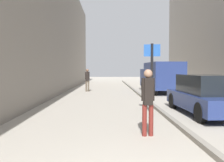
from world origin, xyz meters
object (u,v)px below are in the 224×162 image
at_px(pedestrian_mid_block, 87,78).
at_px(parked_car, 207,95).
at_px(street_sign_post, 152,72).
at_px(delivery_van, 161,76).
at_px(pedestrian_main_foreground, 148,98).

relative_size(pedestrian_mid_block, parked_car, 0.40).
height_order(parked_car, street_sign_post, street_sign_post).
bearing_deg(pedestrian_mid_block, delivery_van, 168.75).
xyz_separation_m(pedestrian_mid_block, street_sign_post, (3.18, -9.12, 0.56)).
distance_m(pedestrian_main_foreground, street_sign_post, 3.08).
relative_size(pedestrian_mid_block, street_sign_post, 0.65).
height_order(delivery_van, parked_car, delivery_van).
xyz_separation_m(delivery_van, parked_car, (-0.13, -8.31, -0.45)).
distance_m(parked_car, street_sign_post, 2.18).
distance_m(pedestrian_mid_block, street_sign_post, 9.67).
xyz_separation_m(pedestrian_main_foreground, parked_car, (2.65, 2.86, -0.24)).
height_order(delivery_van, street_sign_post, street_sign_post).
relative_size(pedestrian_main_foreground, street_sign_post, 0.64).
bearing_deg(pedestrian_main_foreground, delivery_van, -108.86).
height_order(pedestrian_main_foreground, street_sign_post, street_sign_post).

